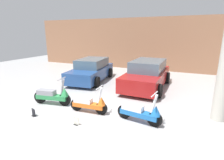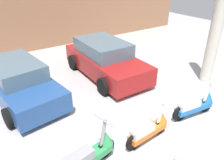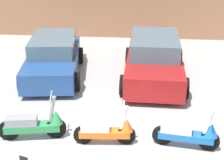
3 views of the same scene
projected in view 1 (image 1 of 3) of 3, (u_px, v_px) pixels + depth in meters
ground_plane at (84, 117)px, 5.91m from camera, size 28.00×28.00×0.00m
wall_back at (146, 44)px, 13.31m from camera, size 19.60×0.12×3.92m
scooter_front_left at (53, 95)px, 6.90m from camera, size 1.58×0.63×1.11m
scooter_front_right at (90, 103)px, 6.19m from camera, size 1.44×0.52×1.00m
scooter_front_center at (141, 112)px, 5.48m from camera, size 1.50×0.56×1.05m
car_rear_left at (91, 70)px, 10.43m from camera, size 2.19×3.98×1.30m
car_rear_center at (147, 75)px, 9.11m from camera, size 2.07×4.16×1.40m
placard_near_left_scooter at (34, 113)px, 5.98m from camera, size 0.20×0.17×0.26m
placard_near_right_scooter at (76, 121)px, 5.42m from camera, size 0.20×0.13×0.26m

